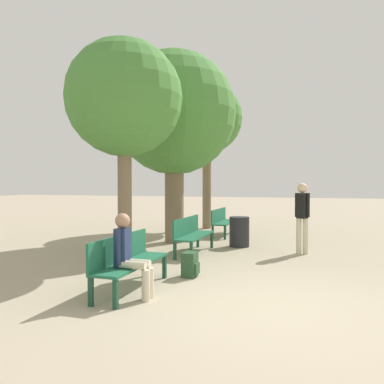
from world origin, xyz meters
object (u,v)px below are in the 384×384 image
Objects in this scene: tree_row_2 at (207,119)px; bench_row_0 at (127,258)px; bench_row_1 at (191,232)px; backpack at (190,265)px; pedestrian_near at (302,213)px; trash_bin at (239,232)px; tree_row_0 at (124,100)px; person_seated at (130,253)px; bench_row_2 at (222,220)px; tree_row_1 at (174,115)px.

bench_row_0 is at bearing -83.10° from tree_row_2.
bench_row_1 is 2.26m from backpack.
pedestrian_near is at bearing -49.92° from tree_row_2.
backpack is 3.47m from pedestrian_near.
bench_row_1 is 2.30× the size of trash_bin.
bench_row_0 is 0.39× the size of tree_row_0.
tree_row_0 is (-0.98, -1.45, 2.88)m from bench_row_1.
bench_row_1 is 1.57m from trash_bin.
person_seated is at bearing -98.08° from trash_bin.
bench_row_1 is 0.33× the size of tree_row_2.
pedestrian_near is at bearing -44.86° from bench_row_2.
trash_bin is at bearing -5.76° from tree_row_1.
bench_row_0 is 5.69m from tree_row_1.
tree_row_2 reaches higher than backpack.
tree_row_1 reaches higher than person_seated.
bench_row_0 is 8.86m from tree_row_2.
bench_row_1 is 1.00× the size of bench_row_2.
trash_bin is (0.91, 4.49, -0.11)m from bench_row_0.
tree_row_0 is 6.34m from tree_row_2.
backpack is (0.68, -2.14, -0.28)m from bench_row_1.
bench_row_0 is 3.51m from tree_row_0.
person_seated is at bearing -117.97° from pedestrian_near.
bench_row_2 is at bearing 97.20° from backpack.
tree_row_1 is 3.42m from tree_row_2.
tree_row_1 is 6.88× the size of trash_bin.
pedestrian_near is (3.48, 2.18, -2.43)m from tree_row_0.
bench_row_2 is at bearing -59.29° from tree_row_2.
backpack is (1.65, -7.00, -3.79)m from tree_row_2.
bench_row_1 is 3.21m from bench_row_2.
bench_row_0 reaches higher than backpack.
trash_bin is (0.69, 4.84, -0.26)m from person_seated.
backpack is at bearing 72.43° from person_seated.
trash_bin is (0.91, -1.94, -0.11)m from bench_row_2.
tree_row_2 is at bearing 117.76° from trash_bin.
tree_row_1 is 5.20m from backpack.
tree_row_1 reaches higher than backpack.
trash_bin reaches higher than backpack.
backpack is at bearing -22.47° from tree_row_0.
trash_bin is at bearing 86.06° from backpack.
tree_row_0 reaches higher than trash_bin.
bench_row_2 is 3.56m from pedestrian_near.
tree_row_2 is at bearing 101.37° from bench_row_1.
trash_bin is (-1.59, 0.55, -0.56)m from pedestrian_near.
bench_row_2 is (0.00, 3.21, 0.00)m from bench_row_1.
bench_row_2 is at bearing 78.19° from tree_row_0.
bench_row_2 is (0.00, 6.43, 0.00)m from bench_row_0.
bench_row_2 is 0.33× the size of tree_row_2.
person_seated is at bearing -81.88° from tree_row_2.
backpack is 0.26× the size of pedestrian_near.
tree_row_0 reaches higher than bench_row_2.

